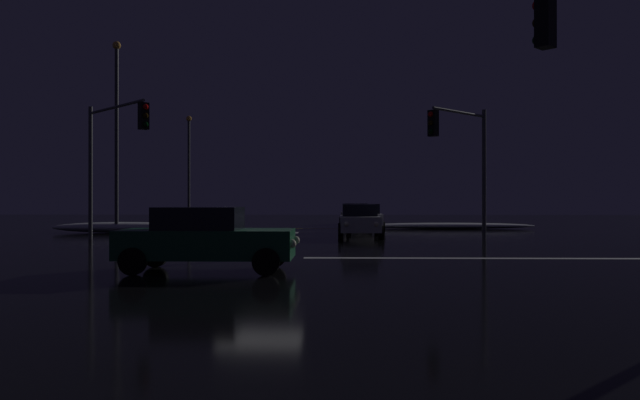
{
  "coord_description": "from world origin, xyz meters",
  "views": [
    {
      "loc": [
        2.33,
        -18.64,
        1.71
      ],
      "look_at": [
        1.45,
        11.99,
        1.78
      ],
      "focal_mm": 34.68,
      "sensor_mm": 36.0,
      "label": 1
    }
  ],
  "objects_px": {
    "sedan_green_crossing": "(206,238)",
    "traffic_signal_nw": "(112,143)",
    "streetlamp_left_near": "(117,124)",
    "streetlamp_left_far": "(189,161)",
    "sedan_silver": "(360,221)",
    "traffic_signal_ne": "(463,148)",
    "sedan_white": "(365,218)",
    "sedan_gray": "(355,215)",
    "sedan_black": "(356,214)"
  },
  "relations": [
    {
      "from": "sedan_green_crossing",
      "to": "streetlamp_left_far",
      "type": "bearing_deg",
      "value": 104.34
    },
    {
      "from": "traffic_signal_ne",
      "to": "streetlamp_left_far",
      "type": "height_order",
      "value": "streetlamp_left_far"
    },
    {
      "from": "sedan_white",
      "to": "traffic_signal_nw",
      "type": "relative_size",
      "value": 0.72
    },
    {
      "from": "sedan_black",
      "to": "sedan_green_crossing",
      "type": "bearing_deg",
      "value": -98.53
    },
    {
      "from": "sedan_black",
      "to": "traffic_signal_nw",
      "type": "xyz_separation_m",
      "value": [
        -10.92,
        -19.78,
        3.38
      ]
    },
    {
      "from": "sedan_silver",
      "to": "traffic_signal_ne",
      "type": "distance_m",
      "value": 6.02
    },
    {
      "from": "sedan_silver",
      "to": "traffic_signal_ne",
      "type": "relative_size",
      "value": 0.75
    },
    {
      "from": "traffic_signal_nw",
      "to": "sedan_silver",
      "type": "bearing_deg",
      "value": 16.85
    },
    {
      "from": "sedan_gray",
      "to": "streetlamp_left_near",
      "type": "xyz_separation_m",
      "value": [
        -12.94,
        -7.37,
        5.05
      ]
    },
    {
      "from": "traffic_signal_nw",
      "to": "sedan_green_crossing",
      "type": "bearing_deg",
      "value": -59.7
    },
    {
      "from": "sedan_green_crossing",
      "to": "traffic_signal_nw",
      "type": "distance_m",
      "value": 13.0
    },
    {
      "from": "sedan_silver",
      "to": "sedan_black",
      "type": "relative_size",
      "value": 1.0
    },
    {
      "from": "sedan_white",
      "to": "sedan_black",
      "type": "xyz_separation_m",
      "value": [
        -0.15,
        11.0,
        0.0
      ]
    },
    {
      "from": "sedan_gray",
      "to": "traffic_signal_nw",
      "type": "xyz_separation_m",
      "value": [
        -10.69,
        -14.12,
        3.38
      ]
    },
    {
      "from": "traffic_signal_ne",
      "to": "streetlamp_left_far",
      "type": "bearing_deg",
      "value": 127.4
    },
    {
      "from": "sedan_green_crossing",
      "to": "traffic_signal_nw",
      "type": "relative_size",
      "value": 0.72
    },
    {
      "from": "sedan_green_crossing",
      "to": "traffic_signal_ne",
      "type": "relative_size",
      "value": 0.75
    },
    {
      "from": "sedan_black",
      "to": "sedan_green_crossing",
      "type": "distance_m",
      "value": 30.96
    },
    {
      "from": "sedan_black",
      "to": "sedan_white",
      "type": "bearing_deg",
      "value": -89.21
    },
    {
      "from": "sedan_gray",
      "to": "streetlamp_left_near",
      "type": "bearing_deg",
      "value": -150.33
    },
    {
      "from": "sedan_silver",
      "to": "streetlamp_left_far",
      "type": "bearing_deg",
      "value": 123.33
    },
    {
      "from": "traffic_signal_nw",
      "to": "streetlamp_left_near",
      "type": "xyz_separation_m",
      "value": [
        -2.25,
        6.75,
        1.67
      ]
    },
    {
      "from": "streetlamp_left_near",
      "to": "streetlamp_left_far",
      "type": "xyz_separation_m",
      "value": [
        0.0,
        16.0,
        -0.91
      ]
    },
    {
      "from": "sedan_green_crossing",
      "to": "sedan_white",
      "type": "bearing_deg",
      "value": 76.41
    },
    {
      "from": "sedan_black",
      "to": "traffic_signal_ne",
      "type": "xyz_separation_m",
      "value": [
        3.93,
        -19.4,
        3.17
      ]
    },
    {
      "from": "sedan_green_crossing",
      "to": "traffic_signal_nw",
      "type": "bearing_deg",
      "value": 120.3
    },
    {
      "from": "traffic_signal_ne",
      "to": "streetlamp_left_far",
      "type": "xyz_separation_m",
      "value": [
        -17.11,
        22.38,
        0.96
      ]
    },
    {
      "from": "traffic_signal_nw",
      "to": "sedan_white",
      "type": "bearing_deg",
      "value": 38.39
    },
    {
      "from": "sedan_white",
      "to": "sedan_green_crossing",
      "type": "xyz_separation_m",
      "value": [
        -4.74,
        -19.61,
        0.0
      ]
    },
    {
      "from": "sedan_white",
      "to": "traffic_signal_ne",
      "type": "height_order",
      "value": "traffic_signal_ne"
    },
    {
      "from": "streetlamp_left_near",
      "to": "sedan_black",
      "type": "bearing_deg",
      "value": 44.68
    },
    {
      "from": "streetlamp_left_near",
      "to": "streetlamp_left_far",
      "type": "height_order",
      "value": "streetlamp_left_near"
    },
    {
      "from": "sedan_gray",
      "to": "streetlamp_left_far",
      "type": "bearing_deg",
      "value": 146.29
    },
    {
      "from": "sedan_green_crossing",
      "to": "sedan_silver",
      "type": "bearing_deg",
      "value": 73.1
    },
    {
      "from": "sedan_gray",
      "to": "sedan_black",
      "type": "relative_size",
      "value": 1.0
    },
    {
      "from": "sedan_white",
      "to": "streetlamp_left_far",
      "type": "bearing_deg",
      "value": 133.64
    },
    {
      "from": "sedan_green_crossing",
      "to": "streetlamp_left_far",
      "type": "height_order",
      "value": "streetlamp_left_far"
    },
    {
      "from": "traffic_signal_ne",
      "to": "traffic_signal_nw",
      "type": "xyz_separation_m",
      "value": [
        -14.86,
        -0.37,
        0.21
      ]
    },
    {
      "from": "sedan_gray",
      "to": "streetlamp_left_far",
      "type": "height_order",
      "value": "streetlamp_left_far"
    },
    {
      "from": "traffic_signal_nw",
      "to": "streetlamp_left_far",
      "type": "bearing_deg",
      "value": 95.65
    },
    {
      "from": "streetlamp_left_far",
      "to": "sedan_white",
      "type": "bearing_deg",
      "value": -46.36
    },
    {
      "from": "sedan_gray",
      "to": "sedan_black",
      "type": "xyz_separation_m",
      "value": [
        0.24,
        5.66,
        0.0
      ]
    },
    {
      "from": "sedan_black",
      "to": "sedan_green_crossing",
      "type": "xyz_separation_m",
      "value": [
        -4.59,
        -30.61,
        0.0
      ]
    },
    {
      "from": "sedan_silver",
      "to": "traffic_signal_ne",
      "type": "xyz_separation_m",
      "value": [
        4.26,
        -2.84,
        3.17
      ]
    },
    {
      "from": "sedan_green_crossing",
      "to": "traffic_signal_ne",
      "type": "bearing_deg",
      "value": 52.76
    },
    {
      "from": "sedan_green_crossing",
      "to": "traffic_signal_ne",
      "type": "distance_m",
      "value": 14.43
    },
    {
      "from": "sedan_white",
      "to": "traffic_signal_ne",
      "type": "distance_m",
      "value": 9.74
    },
    {
      "from": "traffic_signal_ne",
      "to": "streetlamp_left_near",
      "type": "height_order",
      "value": "streetlamp_left_near"
    },
    {
      "from": "sedan_white",
      "to": "traffic_signal_ne",
      "type": "bearing_deg",
      "value": -65.77
    },
    {
      "from": "sedan_black",
      "to": "streetlamp_left_near",
      "type": "bearing_deg",
      "value": -135.32
    }
  ]
}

